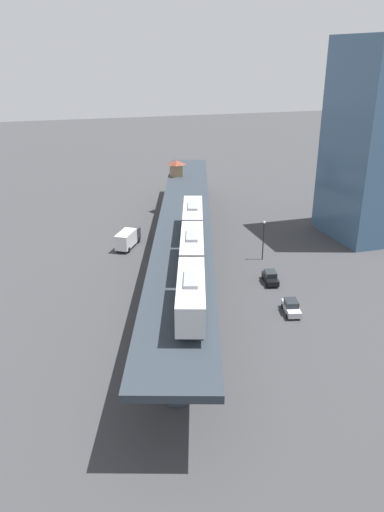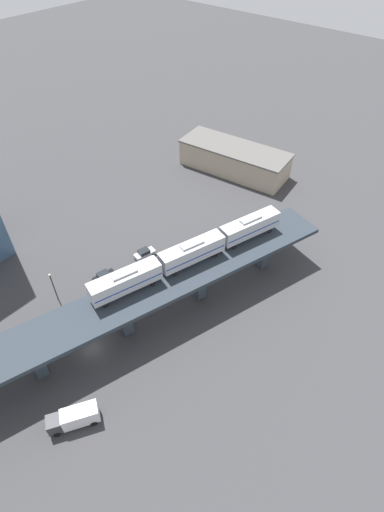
% 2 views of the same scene
% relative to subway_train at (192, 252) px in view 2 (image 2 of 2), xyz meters
% --- Properties ---
extents(ground_plane, '(400.00, 400.00, 0.00)m').
position_rel_subway_train_xyz_m(ground_plane, '(-4.73, -20.14, -10.69)').
color(ground_plane, '#38383A').
extents(elevated_viaduct, '(35.09, 90.40, 8.15)m').
position_rel_subway_train_xyz_m(elevated_viaduct, '(-4.79, -20.32, -3.71)').
color(elevated_viaduct, '#283039').
rests_on(elevated_viaduct, ground).
extents(subway_train, '(13.62, 36.38, 4.45)m').
position_rel_subway_train_xyz_m(subway_train, '(0.00, 0.00, 0.00)').
color(subway_train, silver).
rests_on(subway_train, elevated_viaduct).
extents(street_car_silver, '(2.75, 4.69, 1.89)m').
position_rel_subway_train_xyz_m(street_car_silver, '(-13.82, 1.16, -9.76)').
color(street_car_silver, '#B7BABF').
rests_on(street_car_silver, ground).
extents(street_car_black, '(2.64, 4.67, 1.89)m').
position_rel_subway_train_xyz_m(street_car_black, '(-15.21, -8.52, -9.76)').
color(street_car_black, black).
rests_on(street_car_black, ground).
extents(delivery_truck, '(5.68, 7.31, 3.20)m').
position_rel_subway_train_xyz_m(delivery_truck, '(3.32, -29.81, -8.93)').
color(delivery_truck, '#333338').
rests_on(delivery_truck, ground).
extents(street_lamp, '(0.44, 0.44, 6.94)m').
position_rel_subway_train_xyz_m(street_lamp, '(-17.88, -17.50, -6.59)').
color(street_lamp, black).
rests_on(street_lamp, ground).
extents(warehouse_building, '(29.62, 13.72, 6.80)m').
position_rel_subway_train_xyz_m(warehouse_building, '(-19.43, 40.01, -7.29)').
color(warehouse_building, tan).
rests_on(warehouse_building, ground).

